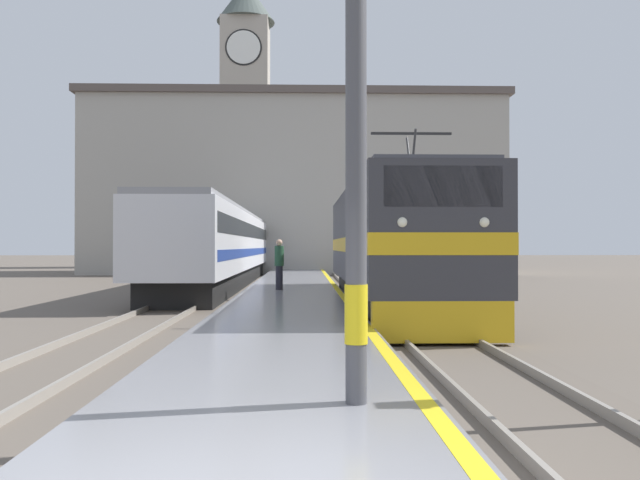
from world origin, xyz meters
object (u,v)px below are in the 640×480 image
Objects in this scene: catenary_mast at (367,20)px; clock_tower at (246,114)px; passenger_train at (246,246)px; person_on_platform at (279,263)px; locomotive_train at (391,246)px.

clock_tower reaches higher than catenary_mast.
passenger_train is 20.92m from person_on_platform.
locomotive_train is 13.18m from catenary_mast.
passenger_train is 27.71× the size of person_on_platform.
clock_tower is (-8.31, 41.08, 12.75)m from locomotive_train.
locomotive_train is 25.08m from passenger_train.
catenary_mast is 16.64m from person_on_platform.
passenger_train is at bearing 98.55° from person_on_platform.
passenger_train is 1.84× the size of clock_tower.
passenger_train is 6.62× the size of catenary_mast.
person_on_platform is at bearing -81.45° from passenger_train.
locomotive_train is 43.81m from clock_tower.
catenary_mast reaches higher than person_on_platform.
locomotive_train is 0.53× the size of clock_tower.
clock_tower is at bearing 96.62° from catenary_mast.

